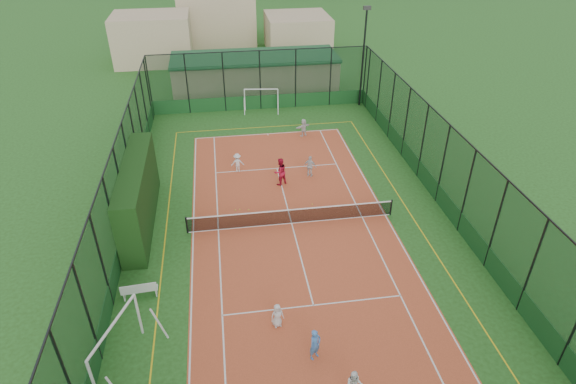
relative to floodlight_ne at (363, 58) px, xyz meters
name	(u,v)px	position (x,y,z in m)	size (l,w,h in m)	color
ground	(292,223)	(-8.60, -16.60, -4.12)	(300.00, 300.00, 0.00)	#254B1A
court_slab	(292,223)	(-8.60, -16.60, -4.12)	(11.17, 23.97, 0.01)	#A34124
tennis_net	(292,216)	(-8.60, -16.60, -3.59)	(11.67, 0.12, 1.06)	black
perimeter_fence	(292,186)	(-8.60, -16.60, -1.62)	(18.12, 34.12, 5.00)	black
floodlight_ne	(363,58)	(0.00, 0.00, 0.00)	(0.60, 0.26, 8.25)	black
clubhouse	(255,72)	(-8.60, 5.40, -2.55)	(15.20, 7.20, 3.15)	tan
hedge_left	(138,195)	(-16.90, -15.17, -2.31)	(1.25, 8.30, 3.63)	black
white_bench	(140,289)	(-16.40, -21.25, -3.67)	(1.62, 0.45, 0.91)	white
futsal_goal_near	(117,346)	(-16.72, -25.01, -3.02)	(1.00, 3.43, 2.21)	white
futsal_goal_far	(261,100)	(-8.58, 0.06, -3.19)	(2.90, 0.84, 1.87)	white
child_near_left	(277,315)	(-10.37, -23.91, -3.53)	(0.57, 0.37, 1.17)	silver
child_near_mid	(315,344)	(-9.11, -25.79, -3.38)	(0.54, 0.35, 1.47)	#4880CE
child_far_left	(237,163)	(-11.23, -10.23, -3.45)	(0.86, 0.49, 1.33)	silver
child_far_right	(310,166)	(-6.59, -11.54, -3.39)	(0.85, 0.35, 1.45)	silver
child_far_back	(304,128)	(-5.93, -5.45, -3.44)	(1.26, 0.40, 1.36)	silver
coach	(280,172)	(-8.66, -12.25, -3.21)	(0.88, 0.69, 1.82)	#B3132F
tennis_balls	(270,208)	(-9.64, -14.96, -4.08)	(4.65, 0.56, 0.07)	#CCE033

